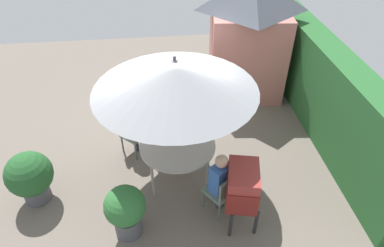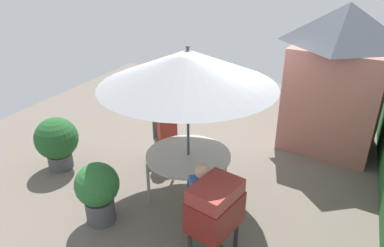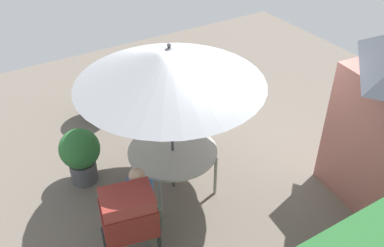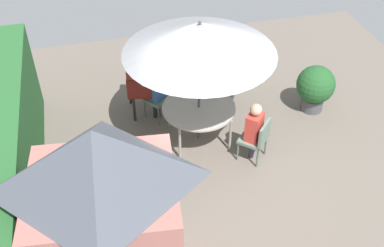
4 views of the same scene
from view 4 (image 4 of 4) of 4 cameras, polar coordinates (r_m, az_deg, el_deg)
ground_plane at (r=8.67m, az=3.78°, el=-6.12°), size 11.00×11.00×0.00m
hedge_backdrop at (r=7.89m, az=-21.09°, el=-5.33°), size 6.18×0.61×1.92m
garden_shed at (r=6.09m, az=-10.45°, el=-11.36°), size 1.86×2.06×2.99m
patio_table at (r=8.92m, az=0.84°, el=1.78°), size 1.42×1.42×0.78m
patio_umbrella at (r=8.07m, az=0.94°, el=10.39°), size 2.73×2.73×2.59m
bbq_grill at (r=9.64m, az=-6.41°, el=5.65°), size 0.79×0.64×1.20m
chair_near_shed at (r=8.67m, az=8.03°, el=-1.75°), size 0.65×0.65×0.90m
chair_far_side at (r=9.68m, az=-4.63°, el=3.59°), size 0.65×0.65×0.90m
potted_plant_by_shed at (r=10.17m, az=4.16°, el=5.95°), size 0.67×0.67×1.00m
potted_plant_by_grill at (r=10.10m, az=14.91°, el=4.40°), size 0.81×0.81×1.05m
person_in_red at (r=8.52m, az=7.66°, el=-0.24°), size 0.41×0.41×1.26m
person_in_blue at (r=9.48m, az=-4.33°, el=4.68°), size 0.39×0.42×1.26m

